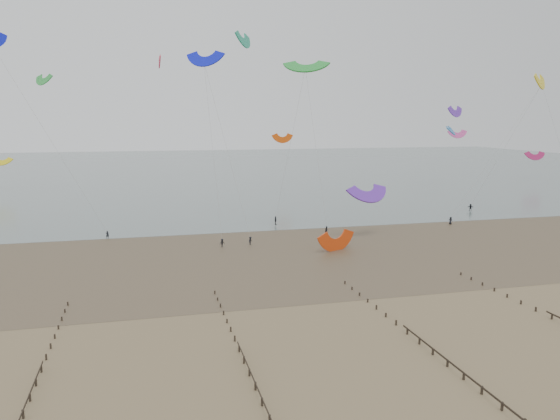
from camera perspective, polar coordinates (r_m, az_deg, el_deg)
The scene contains 7 objects.
ground at distance 64.51m, azimuth 7.28°, elevation -10.99°, with size 500.00×500.00×0.00m, color brown.
sea_and_shore at distance 95.09m, azimuth -2.62°, elevation -4.21°, with size 500.00×665.00×0.03m.
groynes at distance 50.58m, azimuth 20.00°, elevation -16.90°, with size 72.16×50.16×1.00m.
kitesurfer_lead at distance 109.05m, azimuth -17.59°, elevation -2.47°, with size 0.56×0.37×1.53m, color black.
kitesurfers at distance 117.72m, azimuth 9.83°, elevation -1.27°, with size 132.51×24.87×1.88m.
grounded_kite at distance 95.30m, azimuth 5.92°, elevation -4.22°, with size 6.98×3.65×5.31m, color red, non-canonical shape.
kites_airborne at distance 143.73m, azimuth -9.29°, elevation 9.22°, with size 228.45×124.03×39.82m.
Camera 1 is at (-22.41, -56.17, 22.44)m, focal length 35.00 mm.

